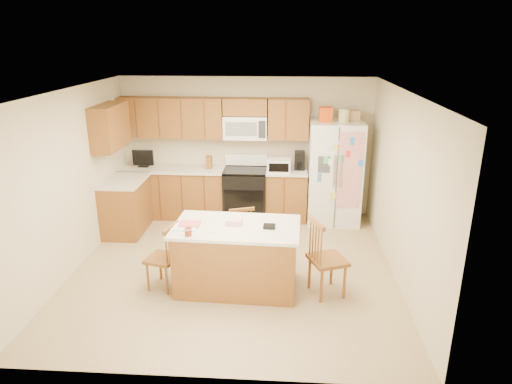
# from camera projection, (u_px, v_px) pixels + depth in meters

# --- Properties ---
(ground) EXTENTS (4.50, 4.50, 0.00)m
(ground) POSITION_uv_depth(u_px,v_px,m) (234.00, 267.00, 6.58)
(ground) COLOR tan
(ground) RESTS_ON ground
(room_shell) EXTENTS (4.60, 4.60, 2.52)m
(room_shell) POSITION_uv_depth(u_px,v_px,m) (232.00, 172.00, 6.11)
(room_shell) COLOR beige
(room_shell) RESTS_ON ground
(cabinetry) EXTENTS (3.36, 1.56, 2.15)m
(cabinetry) POSITION_uv_depth(u_px,v_px,m) (189.00, 171.00, 8.04)
(cabinetry) COLOR brown
(cabinetry) RESTS_ON ground
(stove) EXTENTS (0.76, 0.65, 1.13)m
(stove) POSITION_uv_depth(u_px,v_px,m) (245.00, 193.00, 8.25)
(stove) COLOR black
(stove) RESTS_ON ground
(refrigerator) EXTENTS (0.90, 0.79, 2.04)m
(refrigerator) POSITION_uv_depth(u_px,v_px,m) (334.00, 172.00, 7.95)
(refrigerator) COLOR white
(refrigerator) RESTS_ON ground
(island) EXTENTS (1.64, 1.01, 0.97)m
(island) POSITION_uv_depth(u_px,v_px,m) (237.00, 256.00, 5.94)
(island) COLOR brown
(island) RESTS_ON ground
(windsor_chair_left) EXTENTS (0.46, 0.47, 0.90)m
(windsor_chair_left) POSITION_uv_depth(u_px,v_px,m) (164.00, 258.00, 5.93)
(windsor_chair_left) COLOR brown
(windsor_chair_left) RESTS_ON ground
(windsor_chair_back) EXTENTS (0.48, 0.47, 0.88)m
(windsor_chair_back) POSITION_uv_depth(u_px,v_px,m) (240.00, 235.00, 6.64)
(windsor_chair_back) COLOR brown
(windsor_chair_back) RESTS_ON ground
(windsor_chair_right) EXTENTS (0.56, 0.57, 1.03)m
(windsor_chair_right) POSITION_uv_depth(u_px,v_px,m) (326.00, 259.00, 5.76)
(windsor_chair_right) COLOR brown
(windsor_chair_right) RESTS_ON ground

